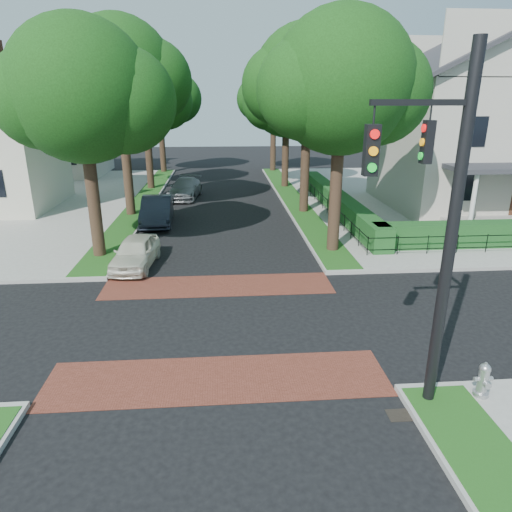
% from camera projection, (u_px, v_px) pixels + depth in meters
% --- Properties ---
extents(ground, '(120.00, 120.00, 0.00)m').
position_uv_depth(ground, '(218.00, 323.00, 15.08)').
color(ground, black).
rests_on(ground, ground).
extents(sidewalk_ne, '(30.00, 30.00, 0.15)m').
position_uv_depth(sidewalk_ne, '(478.00, 196.00, 34.37)').
color(sidewalk_ne, gray).
rests_on(sidewalk_ne, ground).
extents(crosswalk_far, '(9.00, 2.20, 0.01)m').
position_uv_depth(crosswalk_far, '(218.00, 286.00, 18.09)').
color(crosswalk_far, maroon).
rests_on(crosswalk_far, ground).
extents(crosswalk_near, '(9.00, 2.20, 0.01)m').
position_uv_depth(crosswalk_near, '(218.00, 379.00, 12.06)').
color(crosswalk_near, maroon).
rests_on(crosswalk_near, ground).
extents(storm_drain, '(0.65, 0.45, 0.01)m').
position_uv_depth(storm_drain, '(401.00, 415.00, 10.67)').
color(storm_drain, black).
rests_on(storm_drain, ground).
extents(grass_strip_ne, '(1.60, 29.80, 0.02)m').
position_uv_depth(grass_strip_ne, '(292.00, 198.00, 33.42)').
color(grass_strip_ne, '#1E4614').
rests_on(grass_strip_ne, sidewalk_ne).
extents(grass_strip_nw, '(1.60, 29.80, 0.02)m').
position_uv_depth(grass_strip_nw, '(143.00, 200.00, 32.65)').
color(grass_strip_nw, '#1E4614').
rests_on(grass_strip_nw, sidewalk_nw).
extents(tree_right_near, '(7.75, 6.67, 10.66)m').
position_uv_depth(tree_right_near, '(343.00, 84.00, 19.82)').
color(tree_right_near, black).
rests_on(tree_right_near, sidewalk_ne).
extents(tree_right_mid, '(8.25, 7.09, 11.22)m').
position_uv_depth(tree_right_mid, '(309.00, 82.00, 27.26)').
color(tree_right_mid, black).
rests_on(tree_right_mid, sidewalk_ne).
extents(tree_right_far, '(7.25, 6.23, 9.74)m').
position_uv_depth(tree_right_far, '(287.00, 101.00, 36.07)').
color(tree_right_far, black).
rests_on(tree_right_far, sidewalk_ne).
extents(tree_right_back, '(7.50, 6.45, 10.20)m').
position_uv_depth(tree_right_back, '(274.00, 97.00, 44.45)').
color(tree_right_back, black).
rests_on(tree_right_back, sidewalk_ne).
extents(tree_left_near, '(7.50, 6.45, 10.20)m').
position_uv_depth(tree_left_near, '(85.00, 93.00, 19.14)').
color(tree_left_near, black).
rests_on(tree_left_near, sidewalk_nw).
extents(tree_left_mid, '(8.00, 6.88, 11.48)m').
position_uv_depth(tree_left_mid, '(121.00, 75.00, 26.35)').
color(tree_left_mid, black).
rests_on(tree_left_mid, sidewalk_nw).
extents(tree_left_far, '(7.00, 6.02, 9.86)m').
position_uv_depth(tree_left_far, '(146.00, 98.00, 35.21)').
color(tree_left_far, black).
rests_on(tree_left_far, sidewalk_nw).
extents(tree_left_back, '(7.75, 6.66, 10.44)m').
position_uv_depth(tree_left_back, '(160.00, 95.00, 43.62)').
color(tree_left_back, black).
rests_on(tree_left_back, sidewalk_nw).
extents(hedge_main_road, '(1.00, 18.00, 1.20)m').
position_uv_depth(hedge_main_road, '(337.00, 201.00, 29.53)').
color(hedge_main_road, '#17441C').
rests_on(hedge_main_road, sidewalk_ne).
extents(fence_main_road, '(0.06, 18.00, 0.90)m').
position_uv_depth(fence_main_road, '(325.00, 204.00, 29.52)').
color(fence_main_road, black).
rests_on(fence_main_road, sidewalk_ne).
extents(house_victorian, '(13.00, 13.05, 12.48)m').
position_uv_depth(house_victorian, '(488.00, 116.00, 29.39)').
color(house_victorian, '#B8B3A5').
rests_on(house_victorian, sidewalk_ne).
extents(house_left_far, '(10.00, 9.00, 10.14)m').
position_uv_depth(house_left_far, '(51.00, 122.00, 42.49)').
color(house_left_far, '#B8B3A5').
rests_on(house_left_far, sidewalk_nw).
extents(traffic_signal, '(2.17, 2.00, 8.00)m').
position_uv_depth(traffic_signal, '(441.00, 213.00, 9.74)').
color(traffic_signal, black).
rests_on(traffic_signal, sidewalk_se).
extents(parked_car_front, '(1.93, 4.08, 1.35)m').
position_uv_depth(parked_car_front, '(136.00, 252.00, 19.96)').
color(parked_car_front, silver).
rests_on(parked_car_front, ground).
extents(parked_car_middle, '(1.96, 4.96, 1.60)m').
position_uv_depth(parked_car_middle, '(157.00, 210.00, 26.87)').
color(parked_car_middle, '#1D212B').
rests_on(parked_car_middle, ground).
extents(parked_car_rear, '(2.58, 5.12, 1.43)m').
position_uv_depth(parked_car_rear, '(185.00, 188.00, 33.99)').
color(parked_car_rear, gray).
rests_on(parked_car_rear, ground).
extents(fire_hydrant, '(0.48, 0.49, 0.91)m').
position_uv_depth(fire_hydrant, '(483.00, 380.00, 11.01)').
color(fire_hydrant, '#A2A2A4').
rests_on(fire_hydrant, sidewalk_se).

